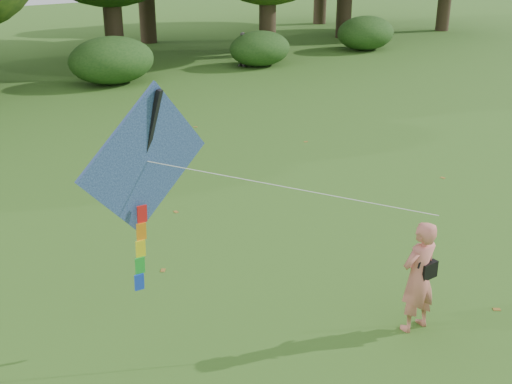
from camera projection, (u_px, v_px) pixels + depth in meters
ground at (390, 291)px, 10.93m from camera, size 100.00×100.00×0.00m
man_kite_flyer at (418, 277)px, 9.59m from camera, size 0.67×0.46×1.79m
bystander_right at (243, 49)px, 29.07m from camera, size 0.67×0.97×1.53m
crossbody_bag at (426, 268)px, 9.59m from camera, size 0.43×0.20×0.71m
flying_kite at (146, 164)px, 8.64m from camera, size 4.69×2.49×3.05m
shrub_band at (20, 75)px, 23.43m from camera, size 39.15×3.22×1.88m
fallen_leaves at (291, 233)px, 13.05m from camera, size 10.84×13.00×0.01m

